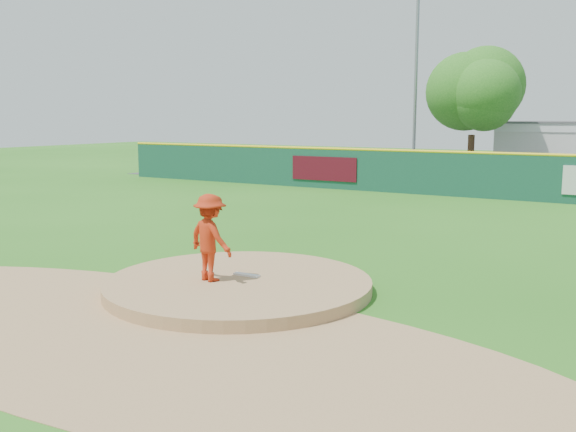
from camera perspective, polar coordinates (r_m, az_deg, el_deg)
The scene contains 12 objects.
ground at distance 13.41m, azimuth -4.41°, elevation -6.63°, with size 120.00×120.00×0.00m, color #286B19.
pitchers_mound at distance 13.41m, azimuth -4.41°, elevation -6.63°, with size 5.50×5.50×0.50m, color #9E774C.
pitching_rubber at distance 13.58m, azimuth -3.69°, elevation -5.24°, with size 0.60×0.15×0.04m, color white.
infield_dirt_arc at distance 11.20m, azimuth -13.43°, elevation -9.95°, with size 15.40×15.40×0.01m, color #9E774C.
parking_lot at distance 38.44m, azimuth 19.49°, elevation 2.99°, with size 44.00×16.00×0.02m, color #38383A.
pitcher at distance 13.10m, azimuth -6.92°, elevation -1.92°, with size 1.15×0.66×1.78m, color #B2290F.
van at distance 33.00m, azimuth 21.86°, elevation 3.33°, with size 2.53×5.48×1.52m, color silver.
fence_banners at distance 29.79m, azimuth 14.29°, elevation 3.59°, with size 16.52×0.04×1.20m.
playground_slide at distance 40.69m, azimuth -6.20°, elevation 4.82°, with size 0.99×2.79×1.54m.
outfield_fence at distance 29.61m, azimuth 16.11°, elevation 3.66°, with size 40.00×0.14×2.07m.
deciduous_tree at distance 36.80m, azimuth 16.13°, elevation 10.00°, with size 5.60×5.60×7.36m.
light_pole_left at distance 39.97m, azimuth 11.30°, elevation 12.20°, with size 1.75×0.25×11.00m.
Camera 1 is at (7.48, -10.54, 3.56)m, focal length 40.00 mm.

